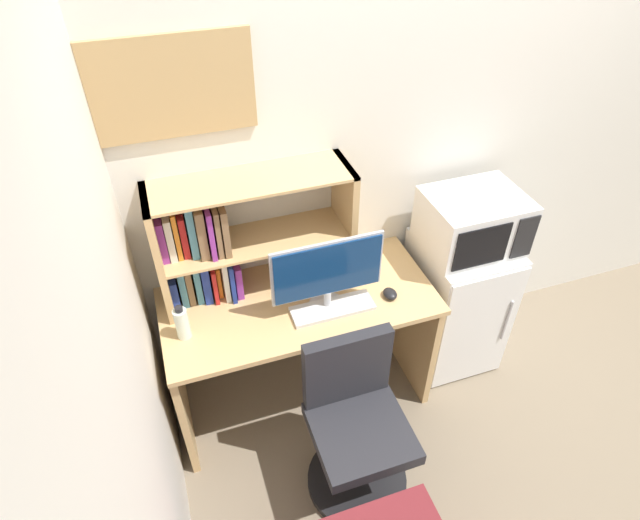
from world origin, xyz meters
The scene contains 11 objects.
wall_back centered at (0.40, 0.02, 1.30)m, with size 6.40×0.04×2.60m, color silver.
desk centered at (-0.88, -0.31, 0.54)m, with size 1.34×0.63×0.78m.
hutch_bookshelf centered at (-1.18, -0.13, 1.08)m, with size 0.93×0.28×0.61m.
monitor centered at (-0.76, -0.41, 1.00)m, with size 0.54×0.18×0.39m.
keyboard centered at (-0.74, -0.44, 0.79)m, with size 0.40×0.14×0.02m, color silver.
computer_mouse centered at (-0.45, -0.44, 0.80)m, with size 0.07×0.08×0.04m, color black.
water_bottle centered at (-1.44, -0.37, 0.86)m, with size 0.06×0.06×0.18m.
mini_fridge centered at (0.08, -0.27, 0.42)m, with size 0.48×0.52×0.84m.
microwave centered at (0.08, -0.27, 0.99)m, with size 0.49×0.40×0.30m.
desk_chair centered at (-0.77, -0.85, 0.38)m, with size 0.50×0.50×0.87m.
wall_corkboard centered at (-1.28, -0.01, 1.78)m, with size 0.65×0.02×0.41m, color tan.
Camera 1 is at (-1.39, -2.13, 2.60)m, focal length 29.88 mm.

